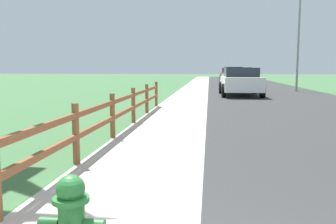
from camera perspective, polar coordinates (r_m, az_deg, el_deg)
name	(u,v)px	position (r m, az deg, el deg)	size (l,w,h in m)	color
ground_plane	(208,89)	(26.69, 6.33, 3.66)	(120.00, 120.00, 0.00)	#416D3F
road_asphalt	(254,87)	(28.89, 13.31, 3.77)	(7.00, 66.00, 0.01)	#333333
curb_concrete	(170,87)	(28.85, 0.36, 3.96)	(6.00, 66.00, 0.01)	#BEAFA3
grass_verge	(152,87)	(29.05, -2.59, 3.97)	(5.00, 66.00, 0.00)	#416D3F
rail_fence	(112,112)	(7.95, -8.69, 0.00)	(0.11, 13.22, 0.97)	brown
parked_suv_white	(240,81)	(20.28, 11.25, 4.74)	(2.23, 4.77, 1.51)	white
parked_car_beige	(238,78)	(27.32, 10.84, 5.30)	(2.30, 4.35, 1.53)	#C6B793
parked_car_black	(233,75)	(35.11, 10.10, 5.67)	(2.14, 4.42, 1.59)	black
parked_car_red	(229,74)	(44.06, 9.54, 5.87)	(2.15, 4.32, 1.48)	maroon
street_lamp	(301,28)	(24.87, 20.04, 12.23)	(1.17, 0.20, 6.74)	gray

